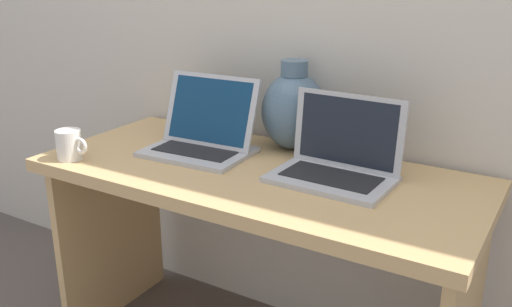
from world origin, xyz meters
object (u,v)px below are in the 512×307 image
at_px(laptop_right, 339,156).
at_px(coffee_mug, 70,145).
at_px(laptop_left, 204,132).
at_px(pen_cup, 190,115).
at_px(green_vase, 294,110).

relative_size(laptop_right, coffee_mug, 2.93).
distance_m(laptop_left, pen_cup, 0.25).
bearing_deg(pen_cup, coffee_mug, -105.34).
bearing_deg(green_vase, pen_cup, -178.88).
bearing_deg(green_vase, laptop_right, -35.57).
bearing_deg(pen_cup, laptop_left, -42.16).
relative_size(laptop_right, pen_cup, 1.93).
relative_size(coffee_mug, pen_cup, 0.66).
height_order(laptop_left, pen_cup, laptop_left).
bearing_deg(green_vase, laptop_left, -142.93).
bearing_deg(laptop_left, green_vase, 37.07).
bearing_deg(coffee_mug, pen_cup, 74.66).
height_order(laptop_left, laptop_right, laptop_left).
relative_size(laptop_left, laptop_right, 0.99).
xyz_separation_m(laptop_left, laptop_right, (0.47, 0.01, -0.00)).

